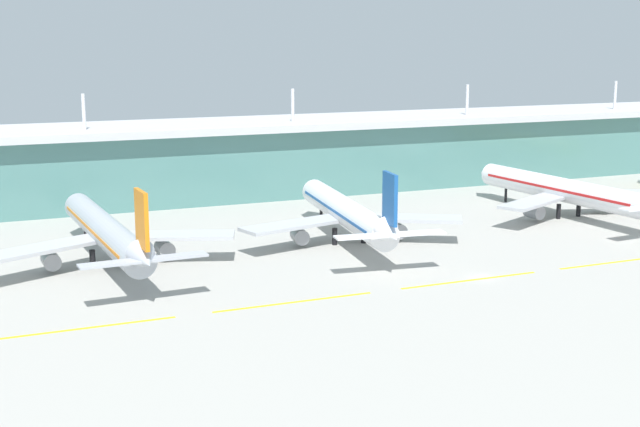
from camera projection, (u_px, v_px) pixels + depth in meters
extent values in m
plane|color=#A8A59E|center=(482.00, 278.00, 159.10)|extent=(600.00, 600.00, 0.00)
cube|color=slate|center=(286.00, 159.00, 247.51)|extent=(280.00, 28.00, 18.54)
cube|color=silver|center=(286.00, 123.00, 245.51)|extent=(288.00, 34.00, 1.80)
cylinder|color=silver|center=(84.00, 112.00, 217.89)|extent=(0.90, 0.90, 9.00)
cylinder|color=silver|center=(293.00, 105.00, 239.40)|extent=(0.90, 0.90, 9.00)
cylinder|color=silver|center=(467.00, 100.00, 260.92)|extent=(0.90, 0.90, 9.00)
cylinder|color=silver|center=(615.00, 95.00, 282.43)|extent=(0.90, 0.90, 9.00)
cylinder|color=#ADB2BC|center=(105.00, 230.00, 168.31)|extent=(8.23, 55.04, 5.80)
cone|color=#ADB2BC|center=(77.00, 205.00, 194.32)|extent=(5.68, 4.24, 5.51)
cone|color=#ADB2BC|center=(145.00, 260.00, 141.18)|extent=(5.22, 6.84, 5.72)
cube|color=orange|center=(142.00, 219.00, 140.80)|extent=(0.98, 6.42, 9.50)
cube|color=#ADB2BC|center=(110.00, 264.00, 139.33)|extent=(10.13, 3.64, 0.36)
cube|color=#ADB2BC|center=(177.00, 256.00, 144.00)|extent=(10.13, 3.64, 0.36)
cube|color=#B7BABF|center=(44.00, 248.00, 159.57)|extent=(24.66, 16.16, 0.70)
cylinder|color=gray|center=(51.00, 260.00, 161.90)|extent=(3.40, 4.64, 3.20)
cube|color=#B7BABF|center=(172.00, 235.00, 169.74)|extent=(24.89, 14.40, 0.70)
cylinder|color=gray|center=(165.00, 249.00, 171.06)|extent=(3.40, 4.64, 3.20)
cylinder|color=black|center=(85.00, 233.00, 187.41)|extent=(0.70, 0.70, 3.60)
cylinder|color=black|center=(93.00, 259.00, 165.23)|extent=(1.10, 1.10, 3.60)
cylinder|color=black|center=(126.00, 256.00, 167.94)|extent=(1.10, 1.10, 3.60)
cube|color=orange|center=(105.00, 228.00, 168.23)|extent=(8.03, 49.56, 0.60)
cylinder|color=white|center=(345.00, 211.00, 186.90)|extent=(12.69, 51.93, 5.80)
cone|color=white|center=(312.00, 190.00, 213.19)|extent=(6.00, 4.71, 5.51)
cone|color=white|center=(391.00, 234.00, 159.42)|extent=(5.78, 7.23, 5.72)
cube|color=#19519E|center=(390.00, 199.00, 159.10)|extent=(1.56, 6.44, 9.50)
cube|color=white|center=(362.00, 237.00, 158.51)|extent=(10.34, 4.52, 0.36)
cube|color=white|center=(418.00, 233.00, 161.36)|extent=(10.34, 4.52, 0.36)
cube|color=#B7BABF|center=(296.00, 224.00, 179.86)|extent=(24.94, 12.50, 0.70)
cylinder|color=gray|center=(300.00, 236.00, 182.08)|extent=(3.78, 4.89, 3.20)
cube|color=#B7BABF|center=(405.00, 218.00, 186.08)|extent=(24.21, 17.81, 0.70)
cylinder|color=gray|center=(397.00, 230.00, 187.68)|extent=(3.78, 4.89, 3.20)
cylinder|color=black|center=(321.00, 215.00, 206.12)|extent=(0.70, 0.70, 3.60)
cylinder|color=black|center=(335.00, 236.00, 184.15)|extent=(1.10, 1.10, 3.60)
cylinder|color=black|center=(364.00, 235.00, 185.81)|extent=(1.10, 1.10, 3.60)
cube|color=#19519E|center=(345.00, 209.00, 186.82)|extent=(12.04, 46.82, 0.60)
cylinder|color=white|center=(561.00, 189.00, 213.99)|extent=(10.00, 55.34, 5.80)
cone|color=white|center=(486.00, 173.00, 239.68)|extent=(5.80, 4.41, 5.51)
cube|color=#B7BABF|center=(535.00, 202.00, 204.97)|extent=(24.52, 16.76, 0.70)
cylinder|color=gray|center=(534.00, 212.00, 207.32)|extent=(3.54, 4.73, 3.20)
cube|color=#B7BABF|center=(610.00, 193.00, 215.82)|extent=(24.93, 13.74, 0.70)
cylinder|color=gray|center=(602.00, 204.00, 217.09)|extent=(3.54, 4.73, 3.20)
cylinder|color=black|center=(506.00, 195.00, 232.88)|extent=(0.70, 0.70, 3.60)
cylinder|color=black|center=(559.00, 211.00, 210.86)|extent=(1.10, 1.10, 3.60)
cylinder|color=black|center=(578.00, 209.00, 213.75)|extent=(1.10, 1.10, 3.60)
cube|color=red|center=(561.00, 188.00, 213.91)|extent=(9.62, 49.85, 0.60)
cube|color=yellow|center=(84.00, 328.00, 131.22)|extent=(28.00, 0.70, 0.04)
cube|color=yellow|center=(294.00, 302.00, 144.29)|extent=(28.00, 0.70, 0.04)
cube|color=yellow|center=(470.00, 280.00, 157.35)|extent=(28.00, 0.70, 0.04)
cube|color=yellow|center=(618.00, 262.00, 170.41)|extent=(28.00, 0.70, 0.04)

